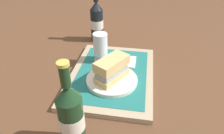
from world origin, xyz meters
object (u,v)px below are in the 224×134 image
object	(u,v)px
plate	(112,80)
beer_glass	(100,46)
second_bottle	(71,117)
beer_bottle	(97,21)
sandwich	(112,68)

from	to	relation	value
plate	beer_glass	distance (m)	0.17
second_bottle	plate	bearing A→B (deg)	-12.37
beer_bottle	second_bottle	bearing A→B (deg)	-172.74
plate	sandwich	xyz separation A→B (m)	(0.00, -0.00, 0.05)
sandwich	beer_glass	xyz separation A→B (m)	(0.14, 0.07, 0.01)
sandwich	second_bottle	xyz separation A→B (m)	(-0.27, 0.06, 0.03)
sandwich	beer_glass	size ratio (longest dim) A/B	1.16
sandwich	second_bottle	size ratio (longest dim) A/B	0.54
beer_bottle	beer_glass	bearing A→B (deg)	-163.71
plate	second_bottle	xyz separation A→B (m)	(-0.27, 0.06, 0.08)
beer_bottle	second_bottle	world-z (taller)	same
beer_glass	second_bottle	distance (m)	0.41
sandwich	beer_bottle	distance (m)	0.40
plate	second_bottle	distance (m)	0.28
beer_bottle	second_bottle	distance (m)	0.64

